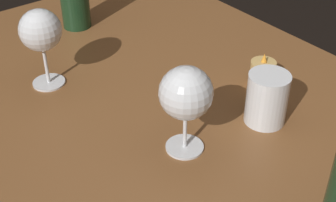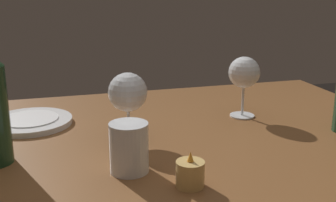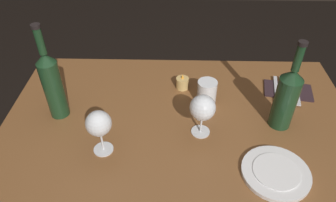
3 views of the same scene
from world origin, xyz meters
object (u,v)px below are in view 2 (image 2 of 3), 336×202
at_px(votive_candle, 190,175).
at_px(wine_glass_right, 244,74).
at_px(water_tumbler, 129,150).
at_px(wine_glass_left, 128,94).
at_px(dinner_plate, 30,121).

bearing_deg(votive_candle, wine_glass_right, -127.37).
distance_m(wine_glass_right, water_tumbler, 0.45).
bearing_deg(wine_glass_right, wine_glass_left, 15.49).
distance_m(wine_glass_left, votive_candle, 0.28).
relative_size(wine_glass_right, dinner_plate, 0.77).
xyz_separation_m(water_tumbler, votive_candle, (-0.09, 0.09, -0.02)).
xyz_separation_m(wine_glass_right, votive_candle, (0.27, 0.35, -0.09)).
height_order(wine_glass_left, water_tumbler, wine_glass_left).
height_order(wine_glass_right, votive_candle, wine_glass_right).
bearing_deg(wine_glass_left, dinner_plate, -38.53).
bearing_deg(water_tumbler, dinner_plate, -60.69).
bearing_deg(wine_glass_right, water_tumbler, 35.59).
xyz_separation_m(water_tumbler, dinner_plate, (0.19, -0.34, -0.04)).
relative_size(water_tumbler, votive_candle, 1.46).
distance_m(water_tumbler, dinner_plate, 0.39).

